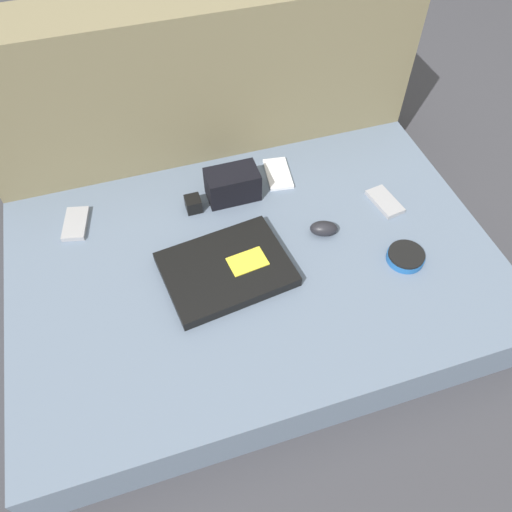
% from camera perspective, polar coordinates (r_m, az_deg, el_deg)
% --- Properties ---
extents(ground_plane, '(8.00, 8.00, 0.00)m').
position_cam_1_polar(ground_plane, '(1.34, 0.00, -4.19)').
color(ground_plane, '#38383D').
extents(couch_seat, '(1.19, 0.79, 0.14)m').
position_cam_1_polar(couch_seat, '(1.29, 0.00, -2.46)').
color(couch_seat, slate).
rests_on(couch_seat, ground_plane).
extents(couch_backrest, '(1.19, 0.20, 0.57)m').
position_cam_1_polar(couch_backrest, '(1.49, -6.06, 17.54)').
color(couch_backrest, '#756B4C').
rests_on(couch_backrest, ground_plane).
extents(laptop, '(0.32, 0.26, 0.03)m').
position_cam_1_polar(laptop, '(1.20, -3.40, -1.51)').
color(laptop, black).
rests_on(laptop, couch_seat).
extents(computer_mouse, '(0.08, 0.06, 0.04)m').
position_cam_1_polar(computer_mouse, '(1.29, 7.75, 3.13)').
color(computer_mouse, black).
rests_on(computer_mouse, couch_seat).
extents(speaker_puck, '(0.09, 0.09, 0.02)m').
position_cam_1_polar(speaker_puck, '(1.28, 16.73, -0.05)').
color(speaker_puck, '#1E569E').
rests_on(speaker_puck, couch_seat).
extents(phone_silver, '(0.07, 0.12, 0.01)m').
position_cam_1_polar(phone_silver, '(1.40, 14.52, 6.04)').
color(phone_silver, '#99999E').
rests_on(phone_silver, couch_seat).
extents(phone_black, '(0.08, 0.12, 0.01)m').
position_cam_1_polar(phone_black, '(1.38, -19.91, 3.51)').
color(phone_black, '#99999E').
rests_on(phone_black, couch_seat).
extents(phone_small, '(0.08, 0.13, 0.01)m').
position_cam_1_polar(phone_small, '(1.44, 2.54, 9.38)').
color(phone_small, silver).
rests_on(phone_small, couch_seat).
extents(camera_pouch, '(0.14, 0.08, 0.08)m').
position_cam_1_polar(camera_pouch, '(1.35, -2.70, 8.17)').
color(camera_pouch, black).
rests_on(camera_pouch, couch_seat).
extents(charger_brick, '(0.04, 0.04, 0.04)m').
position_cam_1_polar(charger_brick, '(1.34, -7.18, 5.93)').
color(charger_brick, black).
rests_on(charger_brick, couch_seat).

